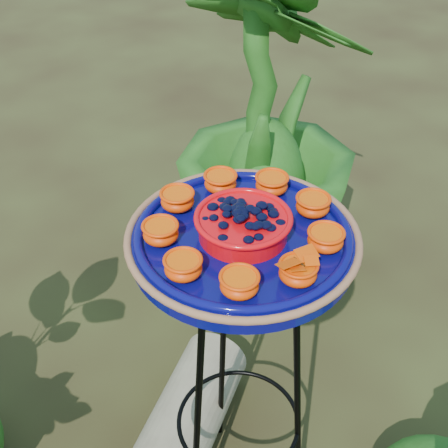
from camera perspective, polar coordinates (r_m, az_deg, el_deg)
The scene contains 4 objects.
tripod_stand at distance 1.43m, azimuth 1.46°, elevation -12.58°, with size 0.40×0.40×0.84m.
feeder_dish at distance 1.17m, azimuth 1.74°, elevation -1.10°, with size 0.55×0.55×0.10m.
driftwood_log at distance 1.83m, azimuth -3.98°, elevation -18.41°, with size 0.19×0.19×0.58m, color tan.
shrub_back_right at distance 2.14m, azimuth 4.05°, elevation 8.57°, with size 0.63×0.63×1.13m, color #225416.
Camera 1 is at (-0.47, -0.71, 1.62)m, focal length 50.00 mm.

